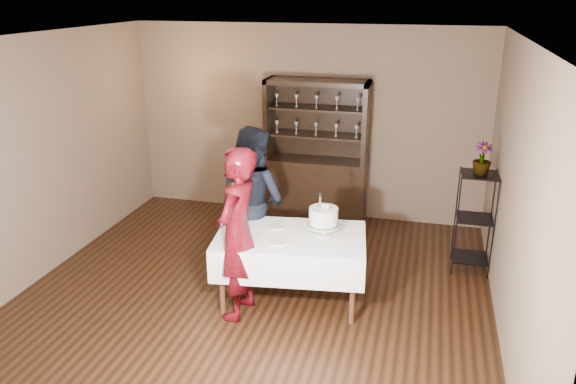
# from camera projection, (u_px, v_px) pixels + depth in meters

# --- Properties ---
(floor) EXTENTS (5.00, 5.00, 0.00)m
(floor) POSITION_uv_depth(u_px,v_px,m) (255.00, 294.00, 6.11)
(floor) COLOR black
(floor) RESTS_ON ground
(ceiling) EXTENTS (5.00, 5.00, 0.00)m
(ceiling) POSITION_uv_depth(u_px,v_px,m) (249.00, 39.00, 5.19)
(ceiling) COLOR silver
(ceiling) RESTS_ON back_wall
(back_wall) EXTENTS (5.00, 0.02, 2.70)m
(back_wall) POSITION_uv_depth(u_px,v_px,m) (307.00, 123.00, 7.93)
(back_wall) COLOR brown
(back_wall) RESTS_ON floor
(wall_left) EXTENTS (0.02, 5.00, 2.70)m
(wall_left) POSITION_uv_depth(u_px,v_px,m) (38.00, 159.00, 6.24)
(wall_left) COLOR brown
(wall_left) RESTS_ON floor
(wall_right) EXTENTS (0.02, 5.00, 2.70)m
(wall_right) POSITION_uv_depth(u_px,v_px,m) (516.00, 199.00, 5.06)
(wall_right) COLOR brown
(wall_right) RESTS_ON floor
(china_hutch) EXTENTS (1.40, 0.48, 2.00)m
(china_hutch) POSITION_uv_depth(u_px,v_px,m) (316.00, 175.00, 7.89)
(china_hutch) COLOR black
(china_hutch) RESTS_ON floor
(plant_etagere) EXTENTS (0.42, 0.42, 1.20)m
(plant_etagere) POSITION_uv_depth(u_px,v_px,m) (474.00, 218.00, 6.45)
(plant_etagere) COLOR black
(plant_etagere) RESTS_ON floor
(cake_table) EXTENTS (1.63, 1.13, 0.76)m
(cake_table) POSITION_uv_depth(u_px,v_px,m) (291.00, 251.00, 5.80)
(cake_table) COLOR white
(cake_table) RESTS_ON floor
(woman) EXTENTS (0.47, 0.67, 1.76)m
(woman) POSITION_uv_depth(u_px,v_px,m) (237.00, 234.00, 5.47)
(woman) COLOR #36040A
(woman) RESTS_ON floor
(man) EXTENTS (1.05, 0.96, 1.74)m
(man) POSITION_uv_depth(u_px,v_px,m) (253.00, 201.00, 6.36)
(man) COLOR black
(man) RESTS_ON floor
(cake) EXTENTS (0.38, 0.38, 0.46)m
(cake) POSITION_uv_depth(u_px,v_px,m) (323.00, 218.00, 5.70)
(cake) COLOR white
(cake) RESTS_ON cake_table
(plate_near) EXTENTS (0.22, 0.22, 0.01)m
(plate_near) POSITION_uv_depth(u_px,v_px,m) (278.00, 241.00, 5.58)
(plate_near) COLOR white
(plate_near) RESTS_ON cake_table
(plate_far) EXTENTS (0.20, 0.20, 0.01)m
(plate_far) POSITION_uv_depth(u_px,v_px,m) (277.00, 227.00, 5.92)
(plate_far) COLOR white
(plate_far) RESTS_ON cake_table
(potted_plant) EXTENTS (0.22, 0.22, 0.36)m
(potted_plant) POSITION_uv_depth(u_px,v_px,m) (482.00, 158.00, 6.21)
(potted_plant) COLOR #537236
(potted_plant) RESTS_ON plant_etagere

